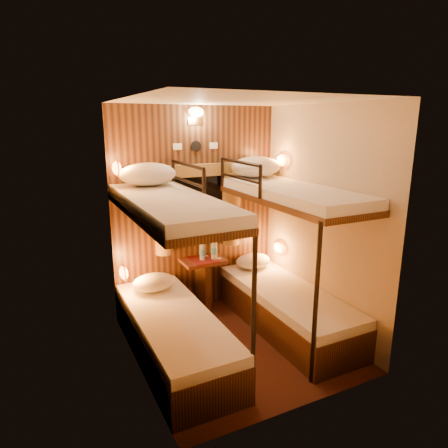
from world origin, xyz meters
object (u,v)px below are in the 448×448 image
table (203,278)px  bottle_left (202,251)px  bottle_right (214,250)px  bunk_left (173,304)px  bunk_right (287,280)px

table → bottle_left: size_ratio=2.61×
table → bottle_left: (-0.01, -0.01, 0.34)m
table → bottle_left: 0.34m
bottle_right → table: bearing=161.1°
bunk_left → bottle_right: (0.77, 0.74, 0.21)m
bunk_left → bunk_right: 1.30m
bunk_right → bottle_right: bunk_right is taller
bunk_left → bunk_right: bearing=0.0°
bunk_left → bottle_left: bunk_left is taller
table → bottle_right: 0.37m
bunk_left → bottle_left: bearing=50.5°
bunk_right → bottle_left: size_ratio=7.57×
bunk_left → table: (0.65, 0.78, -0.14)m
bottle_left → bottle_right: (0.13, -0.03, 0.01)m
bunk_right → bottle_left: bearing=130.6°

